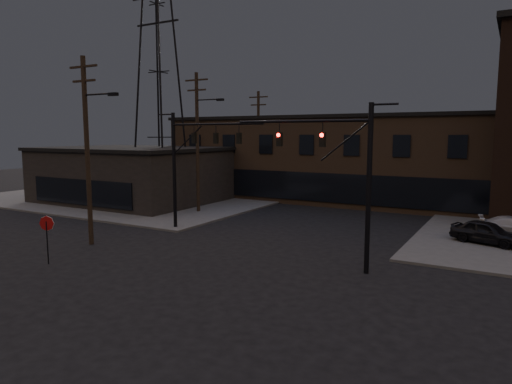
% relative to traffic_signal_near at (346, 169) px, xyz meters
% --- Properties ---
extents(ground, '(140.00, 140.00, 0.00)m').
position_rel_traffic_signal_near_xyz_m(ground, '(-5.36, -4.50, -4.93)').
color(ground, black).
rests_on(ground, ground).
extents(sidewalk_nw, '(30.00, 30.00, 0.15)m').
position_rel_traffic_signal_near_xyz_m(sidewalk_nw, '(-27.36, 17.50, -4.86)').
color(sidewalk_nw, '#474744').
rests_on(sidewalk_nw, ground).
extents(building_row, '(40.00, 12.00, 8.00)m').
position_rel_traffic_signal_near_xyz_m(building_row, '(-5.36, 23.50, -0.93)').
color(building_row, brown).
rests_on(building_row, ground).
extents(building_left, '(16.00, 12.00, 5.00)m').
position_rel_traffic_signal_near_xyz_m(building_left, '(-25.36, 11.50, -2.43)').
color(building_left, black).
rests_on(building_left, ground).
extents(traffic_signal_near, '(7.12, 0.24, 8.00)m').
position_rel_traffic_signal_near_xyz_m(traffic_signal_near, '(0.00, 0.00, 0.00)').
color(traffic_signal_near, black).
rests_on(traffic_signal_near, ground).
extents(traffic_signal_far, '(7.12, 0.24, 8.00)m').
position_rel_traffic_signal_near_xyz_m(traffic_signal_far, '(-12.07, 3.50, 0.08)').
color(traffic_signal_far, black).
rests_on(traffic_signal_far, ground).
extents(stop_sign, '(0.72, 0.33, 2.48)m').
position_rel_traffic_signal_near_xyz_m(stop_sign, '(-13.36, -6.49, -3.09)').
color(stop_sign, black).
rests_on(stop_sign, ground).
extents(utility_pole_near, '(3.70, 0.28, 11.00)m').
position_rel_traffic_signal_near_xyz_m(utility_pole_near, '(-14.79, -2.50, 0.94)').
color(utility_pole_near, black).
rests_on(utility_pole_near, ground).
extents(utility_pole_mid, '(3.70, 0.28, 11.50)m').
position_rel_traffic_signal_near_xyz_m(utility_pole_mid, '(-15.79, 9.50, 1.19)').
color(utility_pole_mid, black).
rests_on(utility_pole_mid, ground).
extents(utility_pole_far, '(2.20, 0.28, 11.00)m').
position_rel_traffic_signal_near_xyz_m(utility_pole_far, '(-16.86, 21.50, 0.85)').
color(utility_pole_far, black).
rests_on(utility_pole_far, ground).
extents(transmission_tower, '(7.00, 7.00, 25.00)m').
position_rel_traffic_signal_near_xyz_m(transmission_tower, '(-23.36, 13.50, 7.57)').
color(transmission_tower, black).
rests_on(transmission_tower, ground).
extents(parked_car_lot_a, '(4.27, 2.77, 1.35)m').
position_rel_traffic_signal_near_xyz_m(parked_car_lot_a, '(5.78, 8.76, -4.11)').
color(parked_car_lot_a, black).
rests_on(parked_car_lot_a, sidewalk_ne).
extents(car_crossing, '(2.79, 4.75, 1.48)m').
position_rel_traffic_signal_near_xyz_m(car_crossing, '(-5.34, 20.72, -4.19)').
color(car_crossing, black).
rests_on(car_crossing, ground).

